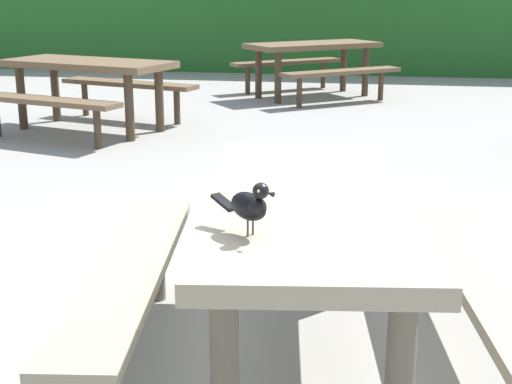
{
  "coord_description": "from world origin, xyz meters",
  "views": [
    {
      "loc": [
        0.39,
        -2.83,
        1.51
      ],
      "look_at": [
        -0.0,
        -0.52,
        0.84
      ],
      "focal_mm": 51.22,
      "sensor_mm": 36.0,
      "label": 1
    }
  ],
  "objects_px": {
    "picnic_table_far_centre": "(88,78)",
    "bird_grackle": "(250,205)",
    "picnic_table_foreground": "(306,238)",
    "picnic_table_mid_right": "(313,56)"
  },
  "relations": [
    {
      "from": "bird_grackle",
      "to": "picnic_table_mid_right",
      "type": "height_order",
      "value": "bird_grackle"
    },
    {
      "from": "picnic_table_foreground",
      "to": "bird_grackle",
      "type": "bearing_deg",
      "value": -103.49
    },
    {
      "from": "picnic_table_far_centre",
      "to": "bird_grackle",
      "type": "bearing_deg",
      "value": -62.76
    },
    {
      "from": "bird_grackle",
      "to": "picnic_table_mid_right",
      "type": "distance_m",
      "value": 7.95
    },
    {
      "from": "picnic_table_foreground",
      "to": "picnic_table_far_centre",
      "type": "relative_size",
      "value": 0.91
    },
    {
      "from": "bird_grackle",
      "to": "picnic_table_mid_right",
      "type": "relative_size",
      "value": 0.1
    },
    {
      "from": "picnic_table_mid_right",
      "to": "bird_grackle",
      "type": "bearing_deg",
      "value": -86.05
    },
    {
      "from": "picnic_table_foreground",
      "to": "bird_grackle",
      "type": "xyz_separation_m",
      "value": [
        -0.13,
        -0.52,
        0.29
      ]
    },
    {
      "from": "bird_grackle",
      "to": "picnic_table_far_centre",
      "type": "bearing_deg",
      "value": 117.24
    },
    {
      "from": "picnic_table_foreground",
      "to": "bird_grackle",
      "type": "height_order",
      "value": "bird_grackle"
    }
  ]
}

